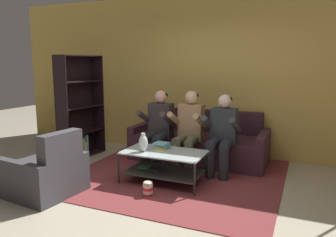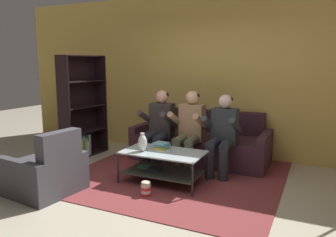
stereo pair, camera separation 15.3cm
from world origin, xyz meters
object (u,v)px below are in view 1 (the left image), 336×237
person_seated_middle (189,127)px  person_seated_right (222,131)px  person_seated_left (158,125)px  bookshelf (78,117)px  couch (199,144)px  book_stack (162,145)px  vase (143,143)px  coffee_table (163,162)px  popcorn_tub (148,189)px  armchair (46,174)px

person_seated_middle → person_seated_right: 0.53m
person_seated_left → bookshelf: 1.53m
person_seated_right → bookshelf: size_ratio=0.67×
couch → book_stack: 1.14m
couch → vase: 1.43m
person_seated_left → coffee_table: person_seated_left is taller
book_stack → popcorn_tub: 0.77m
couch → person_seated_left: (-0.53, -0.54, 0.39)m
couch → armchair: (-1.33, -2.21, -0.01)m
person_seated_middle → couch: bearing=90.0°
person_seated_left → bookshelf: (-1.52, -0.12, 0.04)m
popcorn_tub → vase: bearing=123.9°
vase → book_stack: vase is taller
bookshelf → book_stack: bearing=-13.7°
couch → armchair: armchair is taller
book_stack → vase: bearing=-125.2°
bookshelf → vase: bearing=-22.7°
person_seated_right → vase: 1.22m
person_seated_right → person_seated_left: bearing=179.9°
vase → popcorn_tub: size_ratio=1.32×
person_seated_left → vase: bearing=-79.5°
person_seated_left → book_stack: person_seated_left is taller
person_seated_left → person_seated_middle: size_ratio=0.99×
person_seated_left → vase: 0.83m
person_seated_middle → book_stack: size_ratio=5.33×
person_seated_left → armchair: bearing=-115.5°
coffee_table → bookshelf: 2.06m
vase → armchair: size_ratio=0.29×
popcorn_tub → person_seated_middle: bearing=85.0°
bookshelf → popcorn_tub: (1.95, -1.11, -0.61)m
bookshelf → person_seated_left: bearing=4.3°
couch → coffee_table: 1.25m
armchair → popcorn_tub: 1.32m
popcorn_tub → armchair: bearing=-159.8°
person_seated_left → armchair: size_ratio=1.37×
vase → book_stack: (0.17, 0.25, -0.08)m
bookshelf → popcorn_tub: bookshelf is taller
person_seated_middle → book_stack: (-0.20, -0.57, -0.18)m
person_seated_left → popcorn_tub: size_ratio=6.20×
coffee_table → armchair: (-1.21, -0.97, -0.03)m
coffee_table → bookshelf: bookshelf is taller
person_seated_middle → person_seated_right: bearing=-0.3°
person_seated_middle → bookshelf: size_ratio=0.69×
bookshelf → popcorn_tub: 2.32m
person_seated_middle → book_stack: 0.63m
vase → popcorn_tub: bearing=-56.1°
couch → popcorn_tub: (-0.11, -1.76, -0.19)m
person_seated_middle → coffee_table: 0.81m
popcorn_tub → person_seated_right: bearing=62.4°
popcorn_tub → person_seated_left: bearing=109.2°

